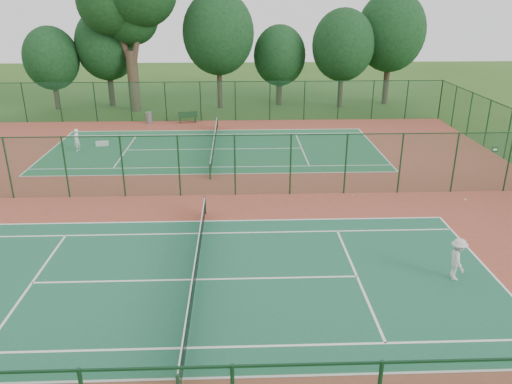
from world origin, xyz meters
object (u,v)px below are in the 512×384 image
at_px(big_tree, 128,1).
at_px(trash_bin, 149,118).
at_px(bench, 188,117).
at_px(kit_bag, 102,144).
at_px(player_near, 457,259).
at_px(player_far, 77,140).

bearing_deg(big_tree, trash_bin, -69.57).
xyz_separation_m(bench, kit_bag, (-5.78, -7.00, -0.36)).
xyz_separation_m(player_near, bench, (-12.87, 26.50, -0.34)).
bearing_deg(big_tree, player_near, -60.22).
xyz_separation_m(bench, big_tree, (-5.44, 5.48, 9.48)).
xyz_separation_m(player_far, kit_bag, (1.39, 1.36, -0.66)).
distance_m(player_near, kit_bag, 27.00).
relative_size(player_far, trash_bin, 1.65).
distance_m(kit_bag, big_tree, 15.90).
bearing_deg(player_far, trash_bin, 170.45).
height_order(kit_bag, big_tree, big_tree).
relative_size(trash_bin, bench, 0.57).
bearing_deg(player_near, player_far, 51.65).
relative_size(bench, kit_bag, 1.93).
bearing_deg(trash_bin, kit_bag, -108.86).
height_order(bench, big_tree, big_tree).
relative_size(player_near, trash_bin, 1.75).
distance_m(bench, big_tree, 12.22).
distance_m(player_far, trash_bin, 9.17).
bearing_deg(bench, trash_bin, 167.91).
height_order(player_far, bench, player_far).
height_order(trash_bin, kit_bag, trash_bin).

